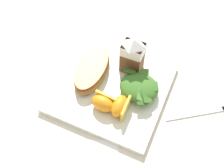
% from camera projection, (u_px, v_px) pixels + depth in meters
% --- Properties ---
extents(ground, '(3.00, 3.00, 0.00)m').
position_uv_depth(ground, '(112.00, 90.00, 0.69)').
color(ground, beige).
extents(white_plate, '(0.28, 0.28, 0.02)m').
position_uv_depth(white_plate, '(112.00, 88.00, 0.69)').
color(white_plate, white).
rests_on(white_plate, ground).
extents(cheesy_pizza_bread, '(0.10, 0.18, 0.04)m').
position_uv_depth(cheesy_pizza_bread, '(92.00, 69.00, 0.69)').
color(cheesy_pizza_bread, '#A87038').
rests_on(cheesy_pizza_bread, white_plate).
extents(green_salad_pile, '(0.11, 0.11, 0.04)m').
position_uv_depth(green_salad_pile, '(139.00, 87.00, 0.65)').
color(green_salad_pile, '#3D7028').
rests_on(green_salad_pile, white_plate).
extents(milk_carton, '(0.06, 0.05, 0.11)m').
position_uv_depth(milk_carton, '(133.00, 54.00, 0.67)').
color(milk_carton, brown).
rests_on(milk_carton, white_plate).
extents(orange_wedge_front, '(0.06, 0.04, 0.04)m').
position_uv_depth(orange_wedge_front, '(103.00, 103.00, 0.62)').
color(orange_wedge_front, orange).
rests_on(orange_wedge_front, white_plate).
extents(orange_wedge_middle, '(0.04, 0.06, 0.04)m').
position_uv_depth(orange_wedge_middle, '(120.00, 106.00, 0.62)').
color(orange_wedge_middle, orange).
rests_on(orange_wedge_middle, white_plate).
extents(paper_napkin, '(0.15, 0.15, 0.00)m').
position_uv_depth(paper_napkin, '(94.00, 163.00, 0.57)').
color(paper_napkin, white).
rests_on(paper_napkin, ground).
extents(metal_fork, '(0.16, 0.12, 0.01)m').
position_uv_depth(metal_fork, '(207.00, 112.00, 0.65)').
color(metal_fork, silver).
rests_on(metal_fork, ground).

